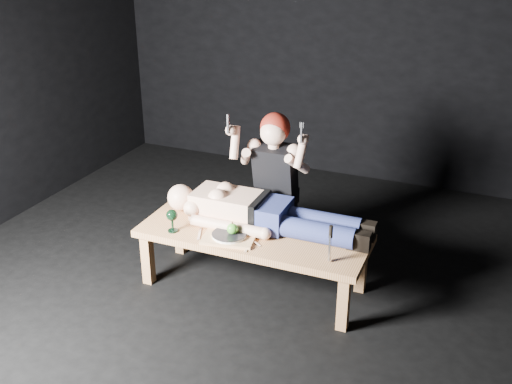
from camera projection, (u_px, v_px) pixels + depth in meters
ground at (250, 292)px, 4.45m from camera, size 5.00×5.00×0.00m
back_wall at (351, 32)px, 5.94m from camera, size 5.00×0.00×5.00m
table at (253, 260)px, 4.44m from camera, size 1.67×0.64×0.45m
lying_man at (267, 210)px, 4.39m from camera, size 1.65×0.52×0.26m
kneeling_woman at (278, 183)px, 4.72m from camera, size 0.69×0.77×1.26m
serving_tray at (229, 237)px, 4.26m from camera, size 0.40×0.32×0.02m
plate at (229, 235)px, 4.25m from camera, size 0.28×0.28×0.02m
apple at (232, 229)px, 4.24m from camera, size 0.08×0.08×0.08m
goblet at (172, 221)px, 4.34m from camera, size 0.08×0.08×0.17m
fork_flat at (199, 234)px, 4.33m from camera, size 0.08×0.17×0.01m
knife_flat at (248, 246)px, 4.17m from camera, size 0.05×0.18×0.01m
spoon_flat at (254, 241)px, 4.23m from camera, size 0.15×0.11×0.01m
carving_knife at (330, 244)px, 3.93m from camera, size 0.03×0.04×0.26m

